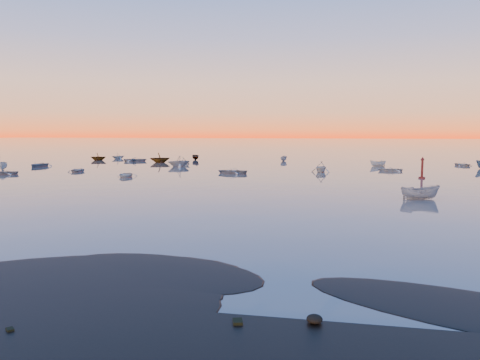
# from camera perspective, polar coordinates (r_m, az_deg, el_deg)

# --- Properties ---
(ground) EXTENTS (600.00, 600.00, 0.00)m
(ground) POSITION_cam_1_polar(r_m,az_deg,el_deg) (119.01, 5.10, 2.91)
(ground) COLOR #645A54
(ground) RESTS_ON ground
(mud_lobes) EXTENTS (140.00, 6.00, 0.07)m
(mud_lobes) POSITION_cam_1_polar(r_m,az_deg,el_deg) (22.27, -24.65, -11.03)
(mud_lobes) COLOR black
(mud_lobes) RESTS_ON ground
(moored_fleet) EXTENTS (124.00, 58.00, 1.20)m
(moored_fleet) POSITION_cam_1_polar(r_m,az_deg,el_deg) (72.57, 1.11, 0.98)
(moored_fleet) COLOR beige
(moored_fleet) RESTS_ON ground
(boat_near_left) EXTENTS (4.16, 2.57, 0.97)m
(boat_near_left) POSITION_cam_1_polar(r_m,az_deg,el_deg) (66.53, -13.76, 0.36)
(boat_near_left) COLOR beige
(boat_near_left) RESTS_ON ground
(boat_near_center) EXTENTS (2.46, 4.01, 1.29)m
(boat_near_center) POSITION_cam_1_polar(r_m,az_deg,el_deg) (46.68, 21.07, -2.20)
(boat_near_center) COLOR slate
(boat_near_center) RESTS_ON ground
(channel_marker) EXTENTS (0.85, 0.85, 3.02)m
(channel_marker) POSITION_cam_1_polar(r_m,az_deg,el_deg) (67.27, 21.32, 1.20)
(channel_marker) COLOR #420F0E
(channel_marker) RESTS_ON ground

